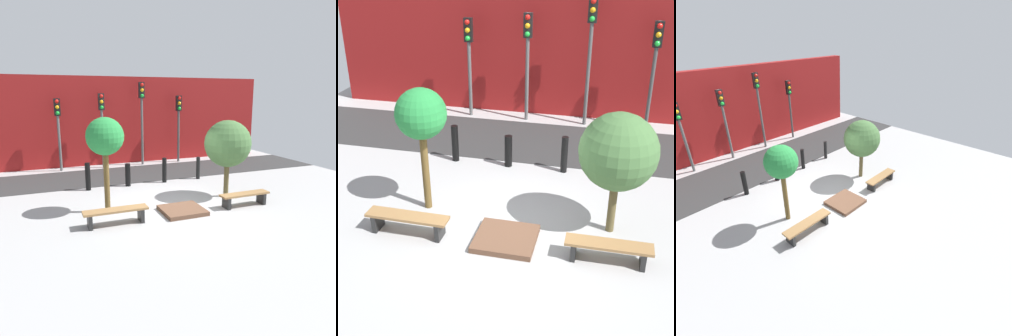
{
  "view_description": "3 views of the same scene",
  "coord_description": "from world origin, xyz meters",
  "views": [
    {
      "loc": [
        -3.92,
        -9.11,
        3.52
      ],
      "look_at": [
        -0.22,
        0.14,
        1.27
      ],
      "focal_mm": 35.0,
      "sensor_mm": 36.0,
      "label": 1
    },
    {
      "loc": [
        1.89,
        -8.36,
        5.75
      ],
      "look_at": [
        -0.04,
        -0.31,
        1.62
      ],
      "focal_mm": 50.0,
      "sensor_mm": 36.0,
      "label": 2
    },
    {
      "loc": [
        -6.3,
        -6.19,
        6.18
      ],
      "look_at": [
        0.19,
        -0.25,
        1.42
      ],
      "focal_mm": 28.0,
      "sensor_mm": 36.0,
      "label": 3
    }
  ],
  "objects": [
    {
      "name": "ground_plane",
      "position": [
        0.0,
        0.0,
        0.0
      ],
      "size": [
        18.0,
        18.0,
        0.0
      ],
      "primitive_type": "plane",
      "color": "#9C9C9C"
    },
    {
      "name": "road_strip",
      "position": [
        0.0,
        4.82,
        0.01
      ],
      "size": [
        18.0,
        3.15,
        0.01
      ],
      "primitive_type": "cube",
      "color": "#2D2D2D",
      "rests_on": "ground"
    },
    {
      "name": "building_facade",
      "position": [
        0.0,
        7.63,
        2.2
      ],
      "size": [
        16.2,
        0.5,
        4.4
      ],
      "primitive_type": "cube",
      "color": "maroon",
      "rests_on": "ground"
    },
    {
      "name": "bench_left",
      "position": [
        -2.1,
        -0.7,
        0.33
      ],
      "size": [
        1.79,
        0.41,
        0.45
      ],
      "rotation": [
        0.0,
        0.0,
        -0.01
      ],
      "color": "black",
      "rests_on": "ground"
    },
    {
      "name": "bench_right",
      "position": [
        2.1,
        -0.7,
        0.31
      ],
      "size": [
        1.69,
        0.4,
        0.43
      ],
      "rotation": [
        0.0,
        0.0,
        0.01
      ],
      "color": "black",
      "rests_on": "ground"
    },
    {
      "name": "planter_bed",
      "position": [
        0.0,
        -0.5,
        0.06
      ],
      "size": [
        1.26,
        1.18,
        0.13
      ],
      "primitive_type": "cube",
      "color": "brown",
      "rests_on": "ground"
    },
    {
      "name": "tree_behind_left_bench",
      "position": [
        -2.1,
        0.43,
        2.27
      ],
      "size": [
        1.13,
        1.13,
        2.88
      ],
      "color": "brown",
      "rests_on": "ground"
    },
    {
      "name": "tree_behind_right_bench",
      "position": [
        2.1,
        0.43,
        1.86
      ],
      "size": [
        1.61,
        1.61,
        2.68
      ],
      "color": "brown",
      "rests_on": "ground"
    },
    {
      "name": "bollard_far_left",
      "position": [
        -2.3,
        3.0,
        0.52
      ],
      "size": [
        0.19,
        0.19,
        1.05
      ],
      "primitive_type": "cylinder",
      "color": "black",
      "rests_on": "ground"
    },
    {
      "name": "bollard_left",
      "position": [
        -0.77,
        3.0,
        0.45
      ],
      "size": [
        0.21,
        0.21,
        0.89
      ],
      "primitive_type": "cylinder",
      "color": "black",
      "rests_on": "ground"
    },
    {
      "name": "bollard_center",
      "position": [
        0.77,
        3.0,
        0.51
      ],
      "size": [
        0.18,
        0.18,
        1.01
      ],
      "primitive_type": "cylinder",
      "color": "black",
      "rests_on": "ground"
    },
    {
      "name": "bollard_right",
      "position": [
        2.3,
        3.0,
        0.47
      ],
      "size": [
        0.16,
        0.16,
        0.94
      ],
      "primitive_type": "cylinder",
      "color": "black",
      "rests_on": "ground"
    },
    {
      "name": "traffic_light_west",
      "position": [
        -3.0,
        6.68,
        2.32
      ],
      "size": [
        0.28,
        0.27,
        3.35
      ],
      "color": "#585858",
      "rests_on": "ground"
    },
    {
      "name": "traffic_light_mid_west",
      "position": [
        -1.0,
        6.68,
        2.47
      ],
      "size": [
        0.28,
        0.27,
        3.57
      ],
      "color": "#5C5C5C",
      "rests_on": "ground"
    },
    {
      "name": "traffic_light_mid_east",
      "position": [
        1.0,
        6.69,
        2.82
      ],
      "size": [
        0.28,
        0.27,
        4.11
      ],
      "color": "#545454",
      "rests_on": "ground"
    },
    {
      "name": "traffic_light_east",
      "position": [
        3.0,
        6.68,
        2.4
      ],
      "size": [
        0.28,
        0.27,
        3.46
      ],
      "color": "#474747",
      "rests_on": "ground"
    }
  ]
}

